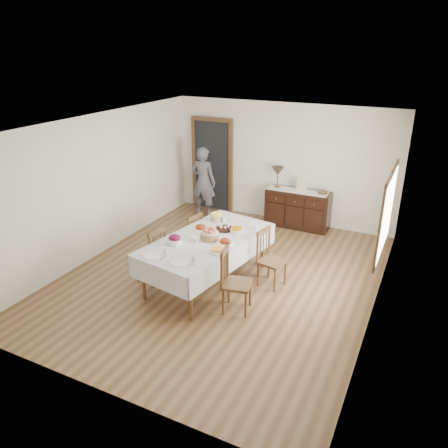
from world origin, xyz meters
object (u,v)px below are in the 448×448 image
at_px(dining_table, 207,244).
at_px(chair_left_far, 190,237).
at_px(chair_left_near, 153,255).
at_px(table_lamp, 278,172).
at_px(person, 203,180).
at_px(chair_right_far, 270,257).
at_px(chair_right_near, 234,280).
at_px(sideboard, 298,209).

xyz_separation_m(dining_table, chair_left_far, (-0.65, 0.56, -0.24)).
bearing_deg(chair_left_near, table_lamp, 174.94).
relative_size(chair_left_far, person, 0.54).
bearing_deg(chair_left_near, chair_right_far, 124.33).
relative_size(chair_left_near, chair_right_far, 1.02).
bearing_deg(chair_right_far, table_lamp, 29.59).
relative_size(chair_left_near, chair_right_near, 0.98).
xyz_separation_m(chair_right_near, sideboard, (-0.11, 3.53, -0.10)).
bearing_deg(dining_table, chair_left_far, 148.72).
bearing_deg(chair_left_far, chair_left_near, 1.79).
relative_size(chair_left_near, table_lamp, 2.15).
distance_m(chair_left_far, table_lamp, 2.65).
distance_m(chair_right_near, table_lamp, 3.66).
relative_size(sideboard, table_lamp, 2.98).
relative_size(chair_left_far, sideboard, 0.68).
bearing_deg(chair_right_near, sideboard, -9.74).
distance_m(chair_left_near, sideboard, 3.65).
bearing_deg(chair_left_near, chair_right_near, 94.10).
bearing_deg(dining_table, person, 129.29).
bearing_deg(chair_right_far, chair_left_near, 125.80).
bearing_deg(chair_right_far, chair_right_near, 179.76).
height_order(chair_left_far, sideboard, chair_left_far).
bearing_deg(table_lamp, dining_table, -92.40).
xyz_separation_m(chair_left_near, person, (-0.70, 3.06, 0.36)).
distance_m(dining_table, person, 3.09).
relative_size(chair_right_near, sideboard, 0.73).
bearing_deg(person, sideboard, -172.49).
bearing_deg(sideboard, chair_right_near, -88.19).
distance_m(chair_left_near, chair_right_near, 1.57).
distance_m(person, table_lamp, 1.71).
xyz_separation_m(person, table_lamp, (1.65, 0.32, 0.32)).
distance_m(sideboard, table_lamp, 0.91).
distance_m(chair_right_near, sideboard, 3.53).
bearing_deg(chair_right_near, chair_left_near, 71.95).
distance_m(sideboard, person, 2.22).
bearing_deg(dining_table, chair_left_near, -145.76).
bearing_deg(person, chair_right_far, 136.94).
height_order(chair_right_far, sideboard, chair_right_far).
height_order(chair_left_near, sideboard, chair_left_near).
bearing_deg(table_lamp, person, -169.14).
distance_m(dining_table, chair_right_far, 1.05).
bearing_deg(chair_left_near, dining_table, 125.16).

